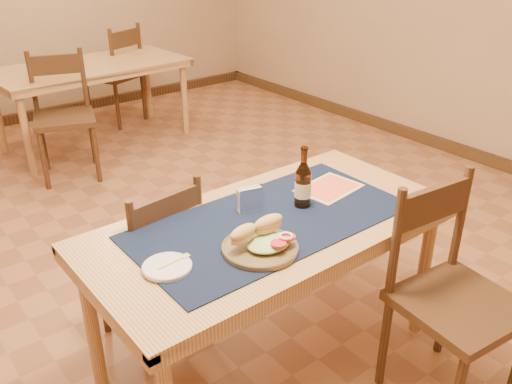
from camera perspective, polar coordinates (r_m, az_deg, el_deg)
room at (r=2.72m, az=-9.57°, el=15.74°), size 6.04×7.04×2.84m
main_table at (r=2.35m, az=1.52°, el=-4.83°), size 1.60×0.80×0.75m
placemat at (r=2.31m, az=1.54°, el=-3.02°), size 1.20×0.60×0.01m
baseboard at (r=3.25m, az=-7.78°, el=-8.34°), size 6.00×7.00×0.10m
back_table at (r=5.23m, az=-17.02°, el=11.86°), size 1.73×0.93×0.75m
chair_main_far at (r=2.63m, az=-10.78°, el=-6.93°), size 0.45×0.45×0.89m
chair_main_near at (r=2.42m, az=19.87°, el=-10.09°), size 0.50×0.50×0.98m
chair_back_near at (r=4.64m, az=-19.60°, el=7.75°), size 0.58×0.58×1.00m
chair_back_far at (r=5.80m, az=-14.45°, el=12.02°), size 0.60×0.60×1.00m
sandwich_plate at (r=2.09m, az=0.55°, el=-5.32°), size 0.30×0.30×0.11m
side_plate at (r=2.02m, az=-9.34°, el=-7.73°), size 0.18×0.18×0.02m
fork at (r=2.04m, az=-8.39°, el=-7.12°), size 0.14×0.03×0.00m
beer_bottle at (r=2.39m, az=4.97°, el=0.78°), size 0.07×0.07×0.28m
napkin_holder at (r=2.37m, az=-0.59°, el=-0.78°), size 0.13×0.07×0.11m
menu_card at (r=2.60m, az=7.70°, el=0.43°), size 0.32×0.25×0.01m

